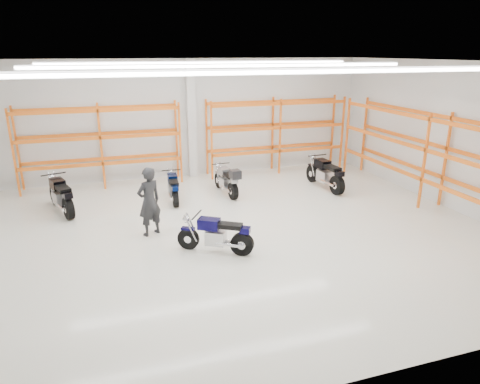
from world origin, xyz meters
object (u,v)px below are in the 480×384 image
object	(u,v)px
motorcycle_main	(218,236)
standing_man	(149,202)
motorcycle_back_a	(61,196)
motorcycle_back_c	(227,181)
structural_column	(191,119)
motorcycle_back_d	(326,175)
motorcycle_back_b	(173,188)

from	to	relation	value
motorcycle_main	standing_man	size ratio (longest dim) A/B	0.92
motorcycle_back_a	motorcycle_back_c	size ratio (longest dim) A/B	1.05
standing_man	structural_column	size ratio (longest dim) A/B	0.42
motorcycle_back_a	motorcycle_back_c	xyz separation A→B (m)	(5.33, 0.08, -0.01)
motorcycle_back_d	standing_man	size ratio (longest dim) A/B	1.22
structural_column	motorcycle_back_b	bearing A→B (deg)	-113.90
motorcycle_back_a	motorcycle_back_c	world-z (taller)	motorcycle_back_a
motorcycle_back_b	structural_column	world-z (taller)	structural_column
standing_man	structural_column	bearing A→B (deg)	-140.27
motorcycle_back_b	standing_man	world-z (taller)	standing_man
standing_man	structural_column	xyz separation A→B (m)	(2.28, 5.34, 1.31)
motorcycle_back_c	motorcycle_back_d	distance (m)	3.59
motorcycle_back_b	motorcycle_back_c	xyz separation A→B (m)	(1.88, 0.07, 0.07)
motorcycle_back_b	motorcycle_main	bearing A→B (deg)	-84.09
motorcycle_back_a	motorcycle_back_b	xyz separation A→B (m)	(3.45, 0.01, -0.08)
motorcycle_back_c	standing_man	bearing A→B (deg)	-138.18
motorcycle_back_a	structural_column	size ratio (longest dim) A/B	0.48
motorcycle_back_b	standing_man	size ratio (longest dim) A/B	1.01
structural_column	standing_man	bearing A→B (deg)	-113.08
motorcycle_back_c	structural_column	bearing A→B (deg)	103.15
motorcycle_back_c	structural_column	world-z (taller)	structural_column
motorcycle_back_a	motorcycle_main	bearing A→B (deg)	-46.96
motorcycle_main	motorcycle_back_a	xyz separation A→B (m)	(-3.88, 4.15, 0.07)
motorcycle_back_a	motorcycle_back_c	bearing A→B (deg)	0.89
motorcycle_back_c	motorcycle_back_d	xyz separation A→B (m)	(3.56, -0.43, 0.02)
motorcycle_back_c	standing_man	xyz separation A→B (m)	(-2.91, -2.61, 0.43)
motorcycle_main	motorcycle_back_c	bearing A→B (deg)	71.08
motorcycle_back_a	structural_column	xyz separation A→B (m)	(4.69, 2.82, 1.73)
motorcycle_back_a	motorcycle_back_d	distance (m)	8.90
motorcycle_main	motorcycle_back_d	world-z (taller)	motorcycle_back_d
motorcycle_back_a	standing_man	world-z (taller)	standing_man
motorcycle_back_d	motorcycle_back_a	bearing A→B (deg)	177.79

